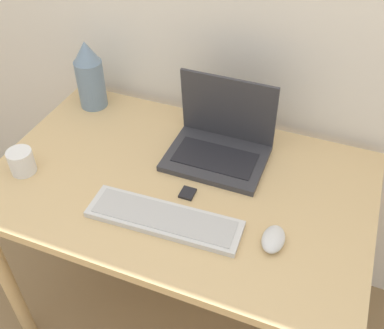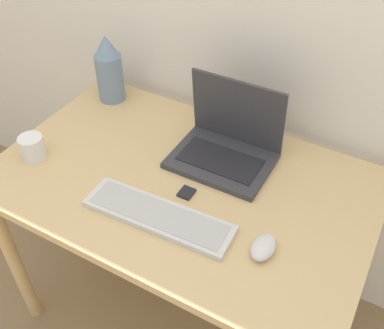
# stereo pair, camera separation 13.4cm
# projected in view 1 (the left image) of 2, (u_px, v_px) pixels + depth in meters

# --- Properties ---
(desk) EXTENTS (1.21, 0.76, 0.77)m
(desk) POSITION_uv_depth(u_px,v_px,m) (180.00, 201.00, 1.50)
(desk) COLOR tan
(desk) RESTS_ON ground_plane
(laptop) EXTENTS (0.33, 0.25, 0.26)m
(laptop) POSITION_uv_depth(u_px,v_px,m) (220.00, 141.00, 1.49)
(laptop) COLOR #333338
(laptop) RESTS_ON desk
(keyboard) EXTENTS (0.46, 0.14, 0.02)m
(keyboard) POSITION_uv_depth(u_px,v_px,m) (164.00, 219.00, 1.30)
(keyboard) COLOR silver
(keyboard) RESTS_ON desk
(mouse) EXTENTS (0.06, 0.10, 0.04)m
(mouse) POSITION_uv_depth(u_px,v_px,m) (273.00, 239.00, 1.23)
(mouse) COLOR silver
(mouse) RESTS_ON desk
(vase) EXTENTS (0.10, 0.10, 0.27)m
(vase) POSITION_uv_depth(u_px,v_px,m) (90.00, 75.00, 1.67)
(vase) COLOR slate
(vase) RESTS_ON desk
(mp3_player) EXTENTS (0.04, 0.05, 0.01)m
(mp3_player) POSITION_uv_depth(u_px,v_px,m) (188.00, 193.00, 1.38)
(mp3_player) COLOR black
(mp3_player) RESTS_ON desk
(mug) EXTENTS (0.08, 0.08, 0.08)m
(mug) POSITION_uv_depth(u_px,v_px,m) (21.00, 162.00, 1.44)
(mug) COLOR white
(mug) RESTS_ON desk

